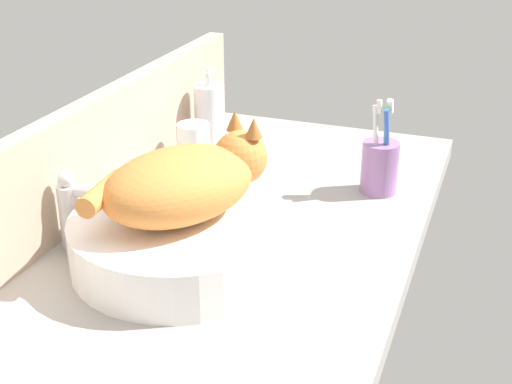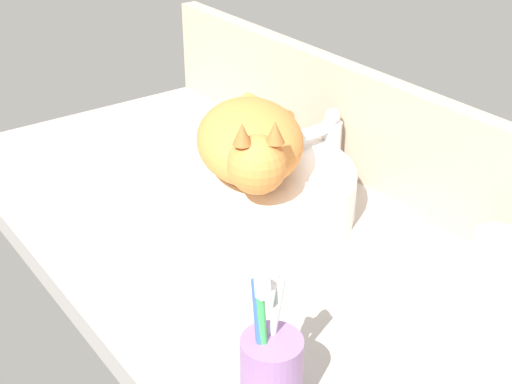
% 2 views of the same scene
% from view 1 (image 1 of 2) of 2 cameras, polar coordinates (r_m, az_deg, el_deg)
% --- Properties ---
extents(ground_plane, '(1.28, 0.60, 0.04)m').
position_cam_1_polar(ground_plane, '(1.19, -2.52, -5.21)').
color(ground_plane, '#9E9993').
extents(backsplash_panel, '(1.28, 0.04, 0.20)m').
position_cam_1_polar(backsplash_panel, '(1.27, -14.53, 1.90)').
color(backsplash_panel, tan).
rests_on(backsplash_panel, ground_plane).
extents(sink_basin, '(0.35, 0.35, 0.08)m').
position_cam_1_polar(sink_basin, '(1.13, -5.98, -3.84)').
color(sink_basin, white).
rests_on(sink_basin, ground_plane).
extents(cat, '(0.30, 0.27, 0.14)m').
position_cam_1_polar(cat, '(1.09, -5.63, 0.86)').
color(cat, orange).
rests_on(cat, sink_basin).
extents(faucet, '(0.04, 0.12, 0.14)m').
position_cam_1_polar(faucet, '(1.18, -14.22, -1.20)').
color(faucet, silver).
rests_on(faucet, ground_plane).
extents(soap_dispenser, '(0.07, 0.07, 0.17)m').
position_cam_1_polar(soap_dispenser, '(1.60, -3.74, 6.23)').
color(soap_dispenser, silver).
rests_on(soap_dispenser, ground_plane).
extents(toothbrush_cup, '(0.07, 0.07, 0.19)m').
position_cam_1_polar(toothbrush_cup, '(1.37, 9.88, 2.12)').
color(toothbrush_cup, '#996BA8').
rests_on(toothbrush_cup, ground_plane).
extents(water_glass, '(0.07, 0.07, 0.09)m').
position_cam_1_polar(water_glass, '(1.49, -4.99, 3.59)').
color(water_glass, white).
rests_on(water_glass, ground_plane).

